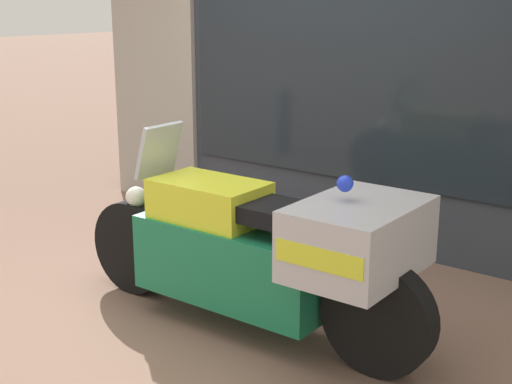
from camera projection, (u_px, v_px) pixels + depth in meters
The scene contains 4 objects.
ground_plane at pixel (181, 309), 4.63m from camera, with size 60.00×60.00×0.00m, color #7A5B4C.
shop_building at pixel (305, 11), 5.92m from camera, with size 5.07×0.55×3.69m.
window_display at pixel (393, 185), 5.79m from camera, with size 3.57×0.30×2.06m.
paramedic_motorcycle at pixel (266, 248), 4.15m from camera, with size 2.50×0.81×1.20m.
Camera 1 is at (3.00, -3.07, 1.96)m, focal length 50.00 mm.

